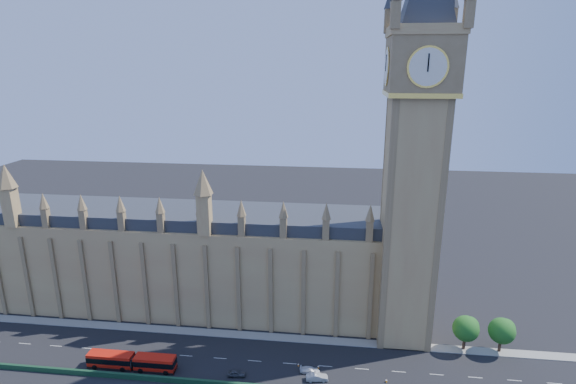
# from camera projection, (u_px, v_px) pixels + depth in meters

# --- Properties ---
(ground) EXTENTS (400.00, 400.00, 0.00)m
(ground) POSITION_uv_depth(u_px,v_px,m) (237.00, 360.00, 101.77)
(ground) COLOR black
(ground) RESTS_ON ground
(palace_westminster) EXTENTS (120.00, 20.00, 28.00)m
(palace_westminster) POSITION_uv_depth(u_px,v_px,m) (164.00, 258.00, 121.76)
(palace_westminster) COLOR #A67E50
(palace_westminster) RESTS_ON ground
(elizabeth_tower) EXTENTS (20.59, 20.59, 105.00)m
(elizabeth_tower) POSITION_uv_depth(u_px,v_px,m) (418.00, 113.00, 95.89)
(elizabeth_tower) COLOR #A67E50
(elizabeth_tower) RESTS_ON ground
(bridge_parapet) EXTENTS (160.00, 0.60, 1.20)m
(bridge_parapet) POSITION_uv_depth(u_px,v_px,m) (227.00, 384.00, 93.01)
(bridge_parapet) COLOR #1E4C2D
(bridge_parapet) RESTS_ON ground
(kerb_north) EXTENTS (160.00, 3.00, 0.16)m
(kerb_north) POSITION_uv_depth(u_px,v_px,m) (246.00, 335.00, 110.82)
(kerb_north) COLOR gray
(kerb_north) RESTS_ON ground
(tree_east_near) EXTENTS (6.00, 6.00, 8.50)m
(tree_east_near) POSITION_uv_depth(u_px,v_px,m) (467.00, 328.00, 104.01)
(tree_east_near) COLOR #382619
(tree_east_near) RESTS_ON ground
(tree_east_far) EXTENTS (6.00, 6.00, 8.50)m
(tree_east_far) POSITION_uv_depth(u_px,v_px,m) (503.00, 330.00, 103.11)
(tree_east_far) COLOR #382619
(tree_east_far) RESTS_ON ground
(red_bus) EXTENTS (19.69, 3.17, 3.35)m
(red_bus) POSITION_uv_depth(u_px,v_px,m) (132.00, 361.00, 98.45)
(red_bus) COLOR red
(red_bus) RESTS_ON ground
(car_grey) EXTENTS (3.98, 1.91, 1.31)m
(car_grey) POSITION_uv_depth(u_px,v_px,m) (236.00, 374.00, 96.19)
(car_grey) COLOR #44454C
(car_grey) RESTS_ON ground
(car_silver) EXTENTS (4.83, 2.25, 1.53)m
(car_silver) POSITION_uv_depth(u_px,v_px,m) (317.00, 377.00, 94.92)
(car_silver) COLOR #A0A4A8
(car_silver) RESTS_ON ground
(car_white) EXTENTS (4.36, 1.84, 1.26)m
(car_white) POSITION_uv_depth(u_px,v_px,m) (310.00, 370.00, 97.33)
(car_white) COLOR white
(car_white) RESTS_ON ground
(cone_a) EXTENTS (0.46, 0.46, 0.62)m
(cone_a) POSITION_uv_depth(u_px,v_px,m) (298.00, 365.00, 99.55)
(cone_a) COLOR black
(cone_a) RESTS_ON ground
(cone_b) EXTENTS (0.47, 0.47, 0.64)m
(cone_b) POSITION_uv_depth(u_px,v_px,m) (309.00, 376.00, 96.07)
(cone_b) COLOR black
(cone_b) RESTS_ON ground
(cone_c) EXTENTS (0.49, 0.49, 0.73)m
(cone_c) POSITION_uv_depth(u_px,v_px,m) (318.00, 367.00, 98.68)
(cone_c) COLOR black
(cone_c) RESTS_ON ground
(cone_d) EXTENTS (0.52, 0.52, 0.69)m
(cone_d) POSITION_uv_depth(u_px,v_px,m) (386.00, 381.00, 94.48)
(cone_d) COLOR black
(cone_d) RESTS_ON ground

